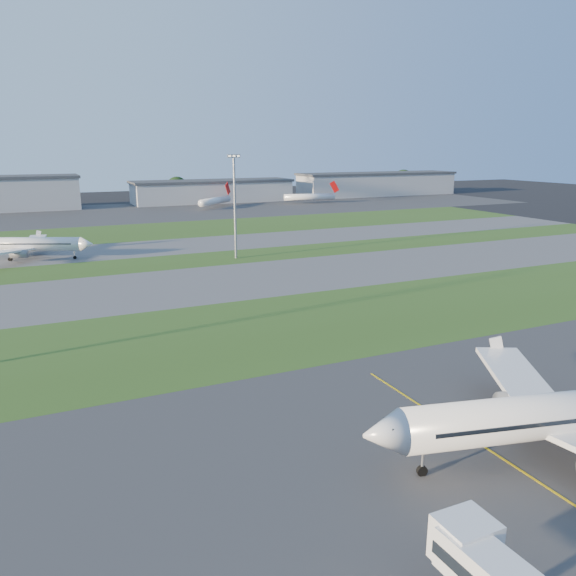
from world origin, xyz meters
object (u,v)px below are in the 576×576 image
mini_jet_near (215,201)px  mini_jet_far (310,197)px  airliner_parked (570,415)px  light_mast_centre (235,200)px  airliner_taxiing (25,245)px

mini_jet_near → mini_jet_far: (49.49, 0.35, 0.00)m
airliner_parked → mini_jet_far: 238.43m
light_mast_centre → airliner_taxiing: bearing=156.5°
airliner_taxiing → light_mast_centre: light_mast_centre is taller
light_mast_centre → mini_jet_near: bearing=74.8°
mini_jet_far → light_mast_centre: light_mast_centre is taller
mini_jet_far → airliner_parked: bearing=-99.3°
light_mast_centre → mini_jet_far: bearing=55.7°
airliner_parked → mini_jet_far: (86.77, 222.08, -1.01)m
airliner_taxiing → mini_jet_near: (81.22, 98.75, -0.46)m
airliner_parked → light_mast_centre: light_mast_centre is taller
mini_jet_near → airliner_taxiing: bearing=-173.2°
airliner_taxiing → light_mast_centre: 54.10m
airliner_taxiing → mini_jet_near: airliner_taxiing is taller
airliner_parked → airliner_taxiing: bearing=122.5°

